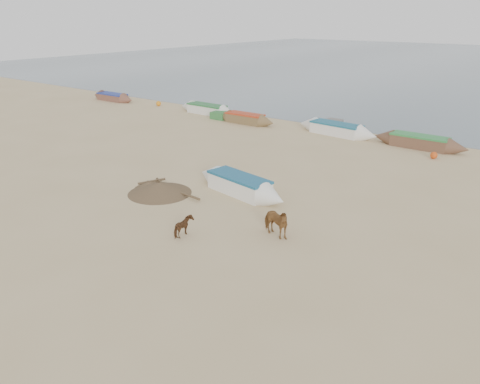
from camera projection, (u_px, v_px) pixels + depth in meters
name	position (u px, v px, depth m)	size (l,w,h in m)	color
ground	(178.00, 245.00, 18.31)	(140.00, 140.00, 0.00)	tan
cow_adult	(275.00, 222.00, 18.78)	(0.69, 1.52, 1.28)	brown
calf_front	(219.00, 176.00, 24.82)	(0.66, 0.75, 0.82)	#58251B
calf_right	(184.00, 227.00, 18.88)	(0.82, 0.70, 0.83)	#51301A
near_canoe	(239.00, 185.00, 23.40)	(5.99, 1.25, 0.93)	white
debris_pile	(160.00, 188.00, 23.48)	(3.21, 3.21, 0.56)	brown
waterline_canoes	(382.00, 136.00, 32.79)	(58.40, 3.58, 0.90)	brown
beach_clutter	(448.00, 148.00, 30.31)	(46.06, 5.09, 0.64)	#327037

